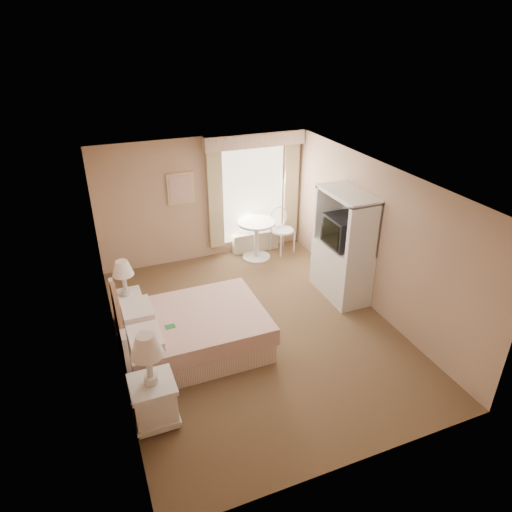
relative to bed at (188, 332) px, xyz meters
name	(u,v)px	position (x,y,z in m)	size (l,w,h in m)	color
room	(255,260)	(1.12, 0.14, 0.91)	(4.21, 5.51, 2.51)	brown
window	(255,190)	(2.17, 2.79, 1.00)	(2.05, 0.22, 2.51)	white
framed_art	(181,189)	(0.67, 2.85, 1.21)	(0.52, 0.04, 0.62)	#D4B582
bed	(188,332)	(0.00, 0.00, 0.00)	(2.09, 1.59, 1.41)	tan
nightstand_near	(153,391)	(-0.72, -1.17, 0.15)	(0.53, 0.53, 1.29)	white
nightstand_far	(127,301)	(-0.72, 1.06, 0.08)	(0.46, 0.46, 1.12)	white
round_table	(256,234)	(2.07, 2.42, 0.21)	(0.77, 0.77, 0.82)	silver
cafe_chair	(281,226)	(2.67, 2.56, 0.22)	(0.56, 0.56, 0.97)	silver
armoire	(343,254)	(2.94, 0.56, 0.46)	(0.58, 1.16, 1.93)	white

